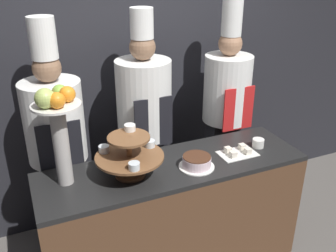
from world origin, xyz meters
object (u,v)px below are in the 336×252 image
object	(u,v)px
chef_left	(57,142)
chef_center_right	(226,108)
chef_center_left	(145,121)
cake_round	(197,162)
cake_square_tray	(238,152)
cup_white	(258,143)
tiered_stand	(129,153)
fruit_pedestal	(58,120)

from	to	relation	value
chef_left	chef_center_right	xyz separation A→B (m)	(1.41, 0.00, 0.03)
chef_left	chef_center_left	world-z (taller)	chef_center_left
cake_round	cake_square_tray	xyz separation A→B (m)	(0.36, 0.04, -0.02)
cup_white	chef_center_left	size ratio (longest dim) A/B	0.05
tiered_stand	cake_round	xyz separation A→B (m)	(0.44, -0.09, -0.12)
fruit_pedestal	cup_white	distance (m)	1.46
cup_white	chef_center_right	size ratio (longest dim) A/B	0.05
chef_center_left	chef_center_right	distance (m)	0.74
chef_left	fruit_pedestal	bearing A→B (deg)	-92.40
fruit_pedestal	chef_left	distance (m)	0.54
fruit_pedestal	cake_round	size ratio (longest dim) A/B	2.66
cup_white	cake_square_tray	size ratio (longest dim) A/B	0.32
chef_left	chef_center_right	distance (m)	1.41
cup_white	chef_center_left	xyz separation A→B (m)	(-0.72, 0.50, 0.10)
cake_round	cake_square_tray	size ratio (longest dim) A/B	0.89
fruit_pedestal	cup_white	bearing A→B (deg)	-3.32
fruit_pedestal	chef_center_left	world-z (taller)	chef_center_left
cup_white	cake_square_tray	world-z (taller)	cup_white
cake_square_tray	chef_left	world-z (taller)	chef_left
cup_white	chef_left	xyz separation A→B (m)	(-1.39, 0.50, 0.06)
cake_round	fruit_pedestal	bearing A→B (deg)	169.27
chef_center_left	cup_white	bearing A→B (deg)	-34.79
cup_white	cake_square_tray	xyz separation A→B (m)	(-0.20, -0.03, -0.02)
chef_center_left	tiered_stand	bearing A→B (deg)	-119.98
cake_square_tray	chef_left	xyz separation A→B (m)	(-1.19, 0.53, 0.08)
cake_round	cake_square_tray	distance (m)	0.36
cup_white	chef_left	distance (m)	1.48
tiered_stand	fruit_pedestal	bearing A→B (deg)	169.64
tiered_stand	cup_white	bearing A→B (deg)	-0.42
chef_center_right	chef_center_left	bearing A→B (deg)	-179.99
fruit_pedestal	chef_center_left	bearing A→B (deg)	31.22
tiered_stand	chef_left	xyz separation A→B (m)	(-0.39, 0.49, -0.07)
cake_round	cup_white	size ratio (longest dim) A/B	2.80
tiered_stand	cake_round	bearing A→B (deg)	-11.08
cake_round	cup_white	bearing A→B (deg)	8.06
chef_center_left	cake_square_tray	bearing A→B (deg)	-45.95
tiered_stand	cake_round	distance (m)	0.47
fruit_pedestal	cake_square_tray	distance (m)	1.28
cake_round	chef_center_right	xyz separation A→B (m)	(0.58, 0.58, 0.09)
cake_round	chef_center_right	world-z (taller)	chef_center_right
tiered_stand	chef_left	distance (m)	0.63
cup_white	chef_center_right	xyz separation A→B (m)	(0.02, 0.50, 0.09)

